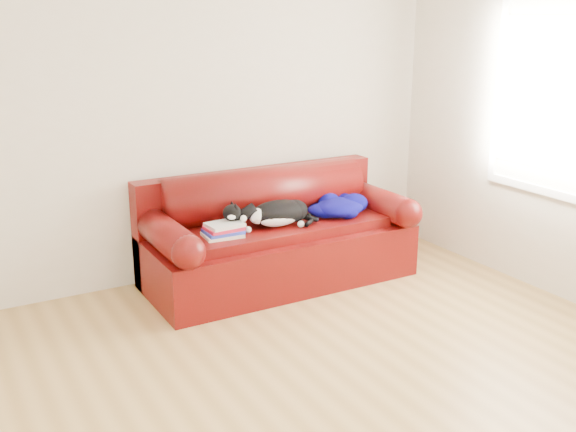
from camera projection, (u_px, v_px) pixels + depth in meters
name	position (u px, v px, depth m)	size (l,w,h in m)	color
ground	(319.00, 382.00, 3.92)	(4.50, 4.50, 0.00)	olive
room_shell	(342.00, 92.00, 3.52)	(4.52, 4.02, 2.61)	beige
sofa_base	(279.00, 253.00, 5.36)	(2.10, 0.90, 0.50)	#380A02
sofa_back	(265.00, 209.00, 5.48)	(2.10, 1.01, 0.88)	#380A02
book_stack	(224.00, 230.00, 4.91)	(0.29, 0.23, 0.10)	silver
cat	(278.00, 214.00, 5.15)	(0.68, 0.30, 0.25)	black
blanket	(339.00, 206.00, 5.46)	(0.61, 0.51, 0.16)	#020343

